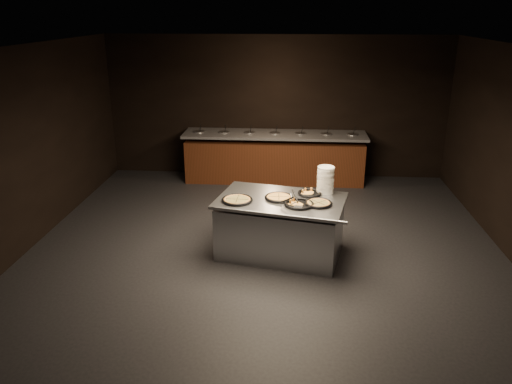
% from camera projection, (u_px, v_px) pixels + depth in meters
% --- Properties ---
extents(room, '(7.02, 8.02, 2.92)m').
position_uv_depth(room, '(264.00, 164.00, 6.58)').
color(room, black).
rests_on(room, ground).
extents(salad_bar, '(3.70, 0.83, 1.18)m').
position_uv_depth(salad_bar, '(274.00, 160.00, 10.26)').
color(salad_bar, '#542413').
rests_on(salad_bar, ground).
extents(serving_counter, '(1.96, 1.49, 0.85)m').
position_uv_depth(serving_counter, '(280.00, 228.00, 7.19)').
color(serving_counter, '#B4B6BB').
rests_on(serving_counter, ground).
extents(plate_stack, '(0.24, 0.24, 0.39)m').
position_uv_depth(plate_stack, '(326.00, 180.00, 7.22)').
color(plate_stack, white).
rests_on(plate_stack, serving_counter).
extents(pan_veggie_whole, '(0.43, 0.43, 0.04)m').
position_uv_depth(pan_veggie_whole, '(237.00, 200.00, 6.95)').
color(pan_veggie_whole, black).
rests_on(pan_veggie_whole, serving_counter).
extents(pan_cheese_whole, '(0.40, 0.40, 0.04)m').
position_uv_depth(pan_cheese_whole, '(279.00, 197.00, 7.05)').
color(pan_cheese_whole, black).
rests_on(pan_cheese_whole, serving_counter).
extents(pan_cheese_slices_a, '(0.34, 0.34, 0.04)m').
position_uv_depth(pan_cheese_slices_a, '(310.00, 193.00, 7.20)').
color(pan_cheese_slices_a, black).
rests_on(pan_cheese_slices_a, serving_counter).
extents(pan_cheese_slices_b, '(0.41, 0.41, 0.04)m').
position_uv_depth(pan_cheese_slices_b, '(299.00, 204.00, 6.81)').
color(pan_cheese_slices_b, black).
rests_on(pan_cheese_slices_b, serving_counter).
extents(pan_veggie_slices, '(0.38, 0.38, 0.04)m').
position_uv_depth(pan_veggie_slices, '(318.00, 203.00, 6.83)').
color(pan_veggie_slices, black).
rests_on(pan_veggie_slices, serving_counter).
extents(server_left, '(0.21, 0.30, 0.16)m').
position_uv_depth(server_left, '(293.00, 196.00, 6.92)').
color(server_left, '#B4B6BB').
rests_on(server_left, serving_counter).
extents(server_right, '(0.33, 0.13, 0.16)m').
position_uv_depth(server_right, '(290.00, 202.00, 6.72)').
color(server_right, '#B4B6BB').
rests_on(server_right, serving_counter).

